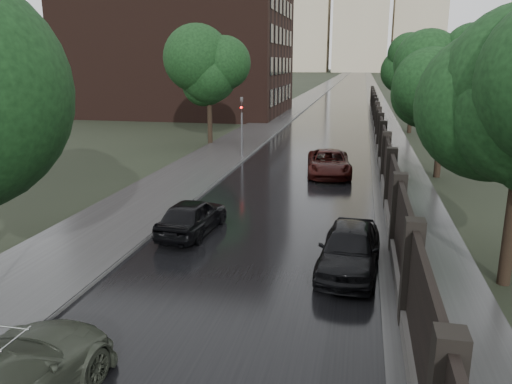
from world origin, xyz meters
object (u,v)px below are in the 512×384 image
tree_right_b (445,86)px  car_right_far (329,163)px  tree_left_far (209,75)px  traffic_light (242,122)px  hatchback_left (192,216)px  car_right_near (350,248)px  tree_right_c (413,76)px

tree_right_b → car_right_far: size_ratio=1.39×
tree_left_far → car_right_far: bearing=-42.5°
tree_left_far → traffic_light: 6.84m
tree_right_b → tree_left_far: bearing=152.7°
hatchback_left → traffic_light: bearing=-79.2°
tree_left_far → traffic_light: (3.70, -5.01, -2.84)m
car_right_near → tree_left_far: bearing=120.5°
tree_right_c → car_right_far: (-5.90, -18.79, -4.25)m
tree_left_far → hatchback_left: 20.92m
traffic_light → hatchback_left: (1.63, -14.70, -1.73)m
hatchback_left → car_right_far: size_ratio=0.78×
tree_left_far → tree_right_b: (15.50, -8.00, -0.29)m
tree_left_far → tree_right_c: (15.50, 10.00, -0.29)m
tree_right_b → car_right_far: (-5.90, -0.79, -4.25)m
tree_right_c → car_right_far: tree_right_c is taller
tree_right_c → traffic_light: (-11.80, -15.01, -2.55)m
tree_left_far → tree_right_b: bearing=-27.3°
tree_right_b → hatchback_left: tree_right_b is taller
tree_left_far → tree_right_c: tree_left_far is taller
tree_left_far → tree_right_c: size_ratio=1.05×
car_right_near → car_right_far: (-1.51, 13.21, -0.04)m
car_right_far → hatchback_left: bearing=-117.6°
tree_left_far → car_right_far: (9.60, -8.79, -4.54)m
tree_left_far → car_right_far: size_ratio=1.47×
tree_right_b → hatchback_left: bearing=-131.0°
tree_right_b → car_right_far: bearing=-172.4°
tree_right_b → tree_right_c: size_ratio=1.00×
hatchback_left → car_right_near: bearing=162.9°
tree_left_far → car_right_far: 13.79m
tree_right_c → traffic_light: size_ratio=1.75×
traffic_light → car_right_far: traffic_light is taller
car_right_far → car_right_near: bearing=-89.7°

